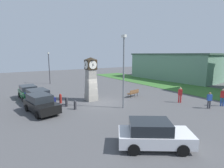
{
  "coord_description": "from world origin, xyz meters",
  "views": [
    {
      "loc": [
        16.08,
        -8.85,
        5.19
      ],
      "look_at": [
        -0.56,
        1.83,
        1.8
      ],
      "focal_mm": 28.0,
      "sensor_mm": 36.0,
      "label": 1
    }
  ],
  "objects_px": {
    "clock_tower": "(91,80)",
    "pedestrian_crossing_lot": "(209,99)",
    "bollard_far_row": "(60,98)",
    "car_by_building": "(41,104)",
    "car_near_tower": "(39,97)",
    "bollard_mid_row": "(67,102)",
    "pedestrian_by_cars": "(180,94)",
    "bollard_near_tower": "(75,105)",
    "car_navy_sedan": "(29,92)",
    "pedestrian_near_bench": "(223,96)",
    "car_silver_hatch": "(153,134)",
    "bench": "(133,93)",
    "street_lamp_near_road": "(124,67)",
    "street_lamp_far_side": "(49,66)"
  },
  "relations": [
    {
      "from": "pedestrian_crossing_lot",
      "to": "car_silver_hatch",
      "type": "bearing_deg",
      "value": -77.43
    },
    {
      "from": "pedestrian_near_bench",
      "to": "street_lamp_near_road",
      "type": "xyz_separation_m",
      "value": [
        -4.9,
        -8.78,
        2.94
      ]
    },
    {
      "from": "bollard_mid_row",
      "to": "street_lamp_near_road",
      "type": "height_order",
      "value": "street_lamp_near_road"
    },
    {
      "from": "car_by_building",
      "to": "pedestrian_crossing_lot",
      "type": "distance_m",
      "value": 15.78
    },
    {
      "from": "pedestrian_crossing_lot",
      "to": "pedestrian_by_cars",
      "type": "relative_size",
      "value": 0.96
    },
    {
      "from": "car_silver_hatch",
      "to": "bench",
      "type": "height_order",
      "value": "car_silver_hatch"
    },
    {
      "from": "car_silver_hatch",
      "to": "pedestrian_by_cars",
      "type": "relative_size",
      "value": 2.63
    },
    {
      "from": "car_silver_hatch",
      "to": "bench",
      "type": "bearing_deg",
      "value": 145.82
    },
    {
      "from": "car_by_building",
      "to": "bench",
      "type": "distance_m",
      "value": 10.72
    },
    {
      "from": "bollard_near_tower",
      "to": "car_navy_sedan",
      "type": "height_order",
      "value": "car_navy_sedan"
    },
    {
      "from": "clock_tower",
      "to": "bollard_mid_row",
      "type": "distance_m",
      "value": 3.73
    },
    {
      "from": "street_lamp_far_side",
      "to": "car_near_tower",
      "type": "bearing_deg",
      "value": -18.02
    },
    {
      "from": "bollard_mid_row",
      "to": "car_silver_hatch",
      "type": "bearing_deg",
      "value": 8.72
    },
    {
      "from": "bollard_near_tower",
      "to": "pedestrian_crossing_lot",
      "type": "distance_m",
      "value": 12.87
    },
    {
      "from": "pedestrian_near_bench",
      "to": "car_by_building",
      "type": "bearing_deg",
      "value": -116.33
    },
    {
      "from": "street_lamp_near_road",
      "to": "car_navy_sedan",
      "type": "bearing_deg",
      "value": -141.06
    },
    {
      "from": "bollard_mid_row",
      "to": "car_silver_hatch",
      "type": "distance_m",
      "value": 10.4
    },
    {
      "from": "car_silver_hatch",
      "to": "pedestrian_crossing_lot",
      "type": "relative_size",
      "value": 2.74
    },
    {
      "from": "bollard_far_row",
      "to": "car_by_building",
      "type": "relative_size",
      "value": 0.23
    },
    {
      "from": "street_lamp_far_side",
      "to": "bollard_far_row",
      "type": "bearing_deg",
      "value": -8.91
    },
    {
      "from": "bollard_near_tower",
      "to": "car_near_tower",
      "type": "distance_m",
      "value": 4.48
    },
    {
      "from": "car_by_building",
      "to": "bollard_near_tower",
      "type": "bearing_deg",
      "value": 74.3
    },
    {
      "from": "bollard_far_row",
      "to": "pedestrian_near_bench",
      "type": "distance_m",
      "value": 16.68
    },
    {
      "from": "car_by_building",
      "to": "car_silver_hatch",
      "type": "distance_m",
      "value": 10.54
    },
    {
      "from": "pedestrian_by_cars",
      "to": "street_lamp_near_road",
      "type": "xyz_separation_m",
      "value": [
        -1.75,
        -6.31,
        3.02
      ]
    },
    {
      "from": "bollard_near_tower",
      "to": "car_by_building",
      "type": "bearing_deg",
      "value": -105.7
    },
    {
      "from": "car_silver_hatch",
      "to": "bench",
      "type": "relative_size",
      "value": 2.61
    },
    {
      "from": "bench",
      "to": "pedestrian_crossing_lot",
      "type": "bearing_deg",
      "value": 22.63
    },
    {
      "from": "bollard_near_tower",
      "to": "pedestrian_near_bench",
      "type": "bearing_deg",
      "value": 61.51
    },
    {
      "from": "pedestrian_near_bench",
      "to": "car_near_tower",
      "type": "bearing_deg",
      "value": -124.56
    },
    {
      "from": "car_near_tower",
      "to": "bollard_mid_row",
      "type": "bearing_deg",
      "value": 44.02
    },
    {
      "from": "pedestrian_crossing_lot",
      "to": "pedestrian_by_cars",
      "type": "xyz_separation_m",
      "value": [
        -2.86,
        -0.55,
        0.04
      ]
    },
    {
      "from": "clock_tower",
      "to": "street_lamp_near_road",
      "type": "relative_size",
      "value": 0.7
    },
    {
      "from": "clock_tower",
      "to": "pedestrian_crossing_lot",
      "type": "distance_m",
      "value": 12.18
    },
    {
      "from": "pedestrian_by_cars",
      "to": "bench",
      "type": "bearing_deg",
      "value": -151.05
    },
    {
      "from": "clock_tower",
      "to": "street_lamp_far_side",
      "type": "height_order",
      "value": "street_lamp_far_side"
    },
    {
      "from": "bollard_far_row",
      "to": "pedestrian_crossing_lot",
      "type": "xyz_separation_m",
      "value": [
        9.58,
        11.52,
        0.39
      ]
    },
    {
      "from": "car_silver_hatch",
      "to": "pedestrian_crossing_lot",
      "type": "height_order",
      "value": "pedestrian_crossing_lot"
    },
    {
      "from": "bollard_far_row",
      "to": "car_silver_hatch",
      "type": "bearing_deg",
      "value": 8.46
    },
    {
      "from": "clock_tower",
      "to": "pedestrian_by_cars",
      "type": "xyz_separation_m",
      "value": [
        5.99,
        7.68,
        -1.44
      ]
    },
    {
      "from": "bollard_far_row",
      "to": "car_by_building",
      "type": "height_order",
      "value": "car_by_building"
    },
    {
      "from": "pedestrian_by_cars",
      "to": "pedestrian_crossing_lot",
      "type": "bearing_deg",
      "value": 10.9
    },
    {
      "from": "clock_tower",
      "to": "car_silver_hatch",
      "type": "height_order",
      "value": "clock_tower"
    },
    {
      "from": "bollard_far_row",
      "to": "car_near_tower",
      "type": "xyz_separation_m",
      "value": [
        -0.79,
        -2.02,
        0.27
      ]
    },
    {
      "from": "car_silver_hatch",
      "to": "car_near_tower",
      "type": "bearing_deg",
      "value": -163.28
    },
    {
      "from": "pedestrian_crossing_lot",
      "to": "street_lamp_far_side",
      "type": "xyz_separation_m",
      "value": [
        -23.07,
        -9.41,
        2.31
      ]
    },
    {
      "from": "pedestrian_near_bench",
      "to": "bollard_far_row",
      "type": "bearing_deg",
      "value": -126.27
    },
    {
      "from": "car_near_tower",
      "to": "clock_tower",
      "type": "bearing_deg",
      "value": 74.07
    },
    {
      "from": "bollard_mid_row",
      "to": "car_by_building",
      "type": "distance_m",
      "value": 2.6
    },
    {
      "from": "car_near_tower",
      "to": "street_lamp_far_side",
      "type": "bearing_deg",
      "value": 161.98
    }
  ]
}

